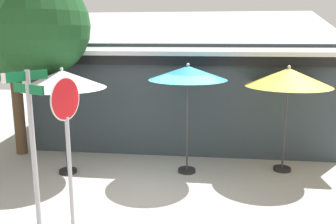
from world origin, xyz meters
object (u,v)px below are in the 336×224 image
Objects in this scene: street_sign_post at (32,134)px; patio_umbrella_teal_center at (188,74)px; shade_tree at (17,16)px; stop_sign at (67,127)px; patio_umbrella_mustard_right at (288,78)px; patio_umbrella_ivory_left at (62,80)px.

street_sign_post reaches higher than patio_umbrella_teal_center.
stop_sign is at bearing -52.93° from shade_tree.
patio_umbrella_mustard_right is at bearing 9.45° from patio_umbrella_teal_center.
street_sign_post is 3.91m from patio_umbrella_teal_center.
shade_tree reaches higher than patio_umbrella_ivory_left.
shade_tree is at bearing 170.58° from patio_umbrella_teal_center.
street_sign_post reaches higher than stop_sign.
shade_tree is at bearing 127.07° from stop_sign.
patio_umbrella_mustard_right is at bearing 33.98° from street_sign_post.
street_sign_post is 2.62m from patio_umbrella_ivory_left.
patio_umbrella_teal_center is (2.50, 2.91, 0.75)m from street_sign_post.
patio_umbrella_mustard_right is (5.39, 0.82, 0.03)m from patio_umbrella_ivory_left.
patio_umbrella_ivory_left is 0.45× the size of shade_tree.
patio_umbrella_mustard_right is 7.25m from shade_tree.
street_sign_post is 1.04× the size of stop_sign.
stop_sign is 1.02× the size of patio_umbrella_mustard_right.
street_sign_post reaches higher than patio_umbrella_mustard_right.
patio_umbrella_mustard_right is at bearing 38.46° from stop_sign.
patio_umbrella_teal_center is 1.02× the size of patio_umbrella_mustard_right.
stop_sign is at bearing -4.93° from street_sign_post.
patio_umbrella_ivory_left is at bearing -171.38° from patio_umbrella_mustard_right.
stop_sign is 5.10m from shade_tree.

